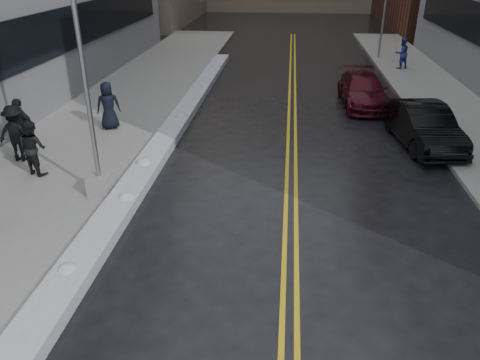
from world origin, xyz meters
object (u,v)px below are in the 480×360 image
(lamppost, at_px, (91,119))
(car_maroon, at_px, (363,90))
(pedestrian_c, at_px, (108,106))
(pedestrian_east, at_px, (402,53))
(pedestrian_b, at_px, (33,148))
(pedestrian_d, at_px, (21,126))
(car_black, at_px, (423,126))
(fire_hydrant, at_px, (444,113))
(traffic_signal, at_px, (385,9))
(pedestrian_e, at_px, (16,133))

(lamppost, xyz_separation_m, car_maroon, (9.23, 10.78, -1.80))
(pedestrian_c, height_order, pedestrian_east, pedestrian_c)
(lamppost, bearing_deg, pedestrian_c, 107.13)
(pedestrian_east, bearing_deg, pedestrian_c, 17.71)
(pedestrian_b, xyz_separation_m, pedestrian_d, (-1.29, 1.68, 0.10))
(car_maroon, bearing_deg, car_black, -75.35)
(fire_hydrant, bearing_deg, traffic_signal, 92.05)
(pedestrian_east, xyz_separation_m, car_maroon, (-3.37, -7.89, -0.36))
(traffic_signal, height_order, pedestrian_b, traffic_signal)
(lamppost, relative_size, pedestrian_b, 4.16)
(pedestrian_d, distance_m, car_maroon, 15.36)
(pedestrian_d, height_order, pedestrian_east, pedestrian_d)
(pedestrian_b, bearing_deg, fire_hydrant, -131.52)
(lamppost, bearing_deg, car_black, 27.00)
(car_black, xyz_separation_m, car_maroon, (-1.57, 5.27, -0.07))
(car_maroon, bearing_deg, pedestrian_e, -148.53)
(lamppost, xyz_separation_m, pedestrian_e, (-3.77, 2.20, -1.38))
(pedestrian_d, height_order, car_maroon, pedestrian_d)
(pedestrian_d, relative_size, pedestrian_e, 1.02)
(pedestrian_c, relative_size, car_maroon, 0.39)
(traffic_signal, bearing_deg, car_black, -93.47)
(pedestrian_e, distance_m, car_black, 14.94)
(lamppost, xyz_separation_m, fire_hydrant, (12.30, 8.00, -1.98))
(pedestrian_b, distance_m, pedestrian_c, 4.64)
(pedestrian_east, bearing_deg, pedestrian_b, 24.65)
(traffic_signal, distance_m, pedestrian_b, 25.44)
(fire_hydrant, distance_m, pedestrian_e, 17.09)
(lamppost, xyz_separation_m, pedestrian_c, (-1.77, 5.76, -1.40))
(pedestrian_b, bearing_deg, lamppost, 179.74)
(pedestrian_e, height_order, car_maroon, pedestrian_e)
(fire_hydrant, bearing_deg, car_black, -121.00)
(lamppost, relative_size, pedestrian_east, 4.04)
(pedestrian_c, bearing_deg, car_black, 156.85)
(pedestrian_b, relative_size, car_maroon, 0.36)
(fire_hydrant, distance_m, car_maroon, 4.14)
(pedestrian_d, relative_size, car_black, 0.42)
(pedestrian_c, height_order, car_black, pedestrian_c)
(pedestrian_b, height_order, pedestrian_d, pedestrian_d)
(pedestrian_east, bearing_deg, fire_hydrant, 64.18)
(fire_hydrant, bearing_deg, pedestrian_b, -155.55)
(pedestrian_c, distance_m, pedestrian_east, 19.32)
(pedestrian_c, distance_m, pedestrian_e, 4.08)
(traffic_signal, height_order, car_maroon, traffic_signal)
(pedestrian_e, relative_size, car_black, 0.41)
(lamppost, height_order, pedestrian_c, lamppost)
(fire_hydrant, relative_size, traffic_signal, 0.12)
(pedestrian_c, height_order, pedestrian_d, pedestrian_d)
(lamppost, distance_m, car_maroon, 14.30)
(pedestrian_d, bearing_deg, lamppost, 156.12)
(lamppost, bearing_deg, pedestrian_east, 55.98)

